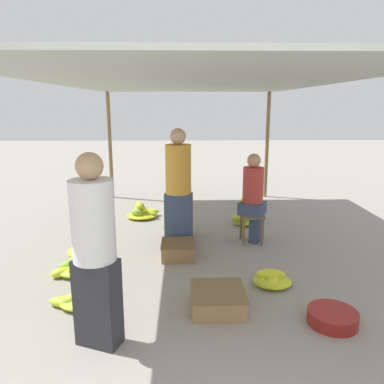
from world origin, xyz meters
TOP-DOWN VIEW (x-y plane):
  - canopy_post_back_left at (-1.72, 6.19)m, footprint 0.08×0.08m
  - canopy_post_back_right at (1.72, 6.19)m, footprint 0.08×0.08m
  - canopy_tarp at (0.00, 3.25)m, footprint 3.83×6.29m
  - vendor_foreground at (-0.85, 0.91)m, footprint 0.46×0.46m
  - stool at (0.89, 3.32)m, footprint 0.34×0.34m
  - vendor_seated at (0.91, 3.33)m, footprint 0.46×0.46m
  - basin_black at (1.28, 1.15)m, footprint 0.47×0.47m
  - banana_pile_left_0 at (-1.18, 1.54)m, footprint 0.59×0.43m
  - banana_pile_left_1 at (-1.44, 2.25)m, footprint 0.55×0.41m
  - banana_pile_left_2 at (-1.42, 2.89)m, footprint 0.59×0.69m
  - banana_pile_left_3 at (-0.87, 4.60)m, footprint 0.59×0.48m
  - banana_pile_right_0 at (0.88, 1.90)m, footprint 0.47×0.43m
  - banana_pile_right_1 at (0.93, 4.18)m, footprint 0.44×0.42m
  - banana_pile_right_2 at (1.22, 5.44)m, footprint 0.52×0.43m
  - crate_near at (-0.20, 2.75)m, footprint 0.45×0.45m
  - crate_mid at (0.22, 1.43)m, footprint 0.54×0.54m
  - crate_far at (-0.21, 3.60)m, footprint 0.42×0.42m
  - shopper_walking_mid at (-0.19, 3.20)m, footprint 0.43×0.43m

SIDE VIEW (x-z plane):
  - banana_pile_left_0 at x=-1.18m, z-range -0.01..0.13m
  - basin_black at x=1.28m, z-range 0.00..0.13m
  - banana_pile_right_0 at x=0.88m, z-range -0.03..0.17m
  - banana_pile_left_1 at x=-1.44m, z-range -0.03..0.21m
  - banana_pile_left_2 at x=-1.42m, z-range -0.06..0.25m
  - banana_pile_left_3 at x=-0.87m, z-range -0.05..0.25m
  - banana_pile_right_1 at x=0.93m, z-range -0.03..0.23m
  - banana_pile_right_2 at x=1.22m, z-range -0.01..0.22m
  - crate_mid at x=0.22m, z-range 0.00..0.21m
  - crate_far at x=-0.21m, z-range 0.00..0.22m
  - crate_near at x=-0.20m, z-range 0.00..0.23m
  - stool at x=0.89m, z-range 0.13..0.57m
  - vendor_seated at x=0.91m, z-range 0.03..1.37m
  - vendor_foreground at x=-0.85m, z-range 0.03..1.70m
  - shopper_walking_mid at x=-0.19m, z-range 0.03..1.74m
  - canopy_post_back_left at x=-1.72m, z-range 0.00..2.30m
  - canopy_post_back_right at x=1.72m, z-range 0.00..2.30m
  - canopy_tarp at x=0.00m, z-range 2.30..2.34m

